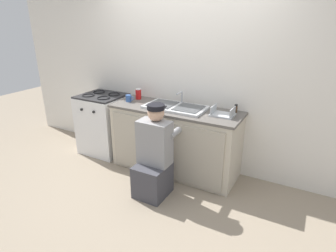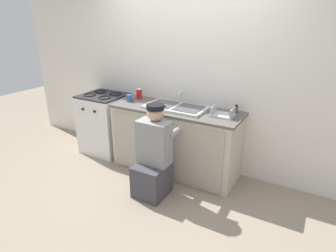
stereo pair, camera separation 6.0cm
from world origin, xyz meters
name	(u,v)px [view 1 (the left image)]	position (x,y,z in m)	size (l,w,h in m)	color
ground_plane	(164,179)	(0.00, 0.00, 0.00)	(12.00, 12.00, 0.00)	gray
back_wall	(187,77)	(0.00, 0.65, 1.25)	(6.00, 0.10, 2.50)	silver
counter_cabinet	(175,141)	(0.00, 0.29, 0.43)	(1.71, 0.62, 0.87)	beige
countertop	(175,109)	(0.00, 0.30, 0.88)	(1.75, 0.62, 0.03)	#5B5651
sink_double_basin	(175,107)	(0.00, 0.30, 0.92)	(0.80, 0.44, 0.19)	silver
stove_range	(104,123)	(-1.25, 0.30, 0.46)	(0.66, 0.62, 0.93)	white
plumber_person	(154,159)	(0.04, -0.32, 0.46)	(0.42, 0.61, 1.10)	#3F3F47
soda_cup_red	(138,94)	(-0.67, 0.44, 0.97)	(0.08, 0.08, 0.15)	red
spice_bottle_pepper	(236,109)	(0.74, 0.51, 0.95)	(0.04, 0.04, 0.10)	#513823
dish_rack_tray	(223,114)	(0.63, 0.31, 0.92)	(0.28, 0.22, 0.11)	#B2B7BC
coffee_mug	(129,98)	(-0.71, 0.26, 0.95)	(0.13, 0.08, 0.09)	#335699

